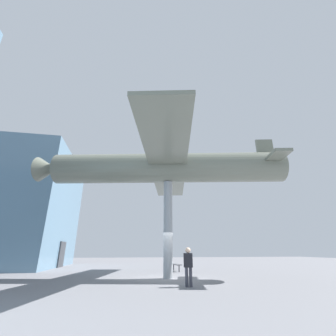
% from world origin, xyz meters
% --- Properties ---
extents(ground_plane, '(80.00, 80.00, 0.00)m').
position_xyz_m(ground_plane, '(0.00, 0.00, 0.00)').
color(ground_plane, slate).
extents(glass_pavilion_right, '(11.47, 11.28, 11.52)m').
position_xyz_m(glass_pavilion_right, '(10.69, 14.20, 5.47)').
color(glass_pavilion_right, '#60849E').
rests_on(glass_pavilion_right, ground_plane).
extents(support_pylon_central, '(0.55, 0.55, 5.67)m').
position_xyz_m(support_pylon_central, '(0.00, 0.00, 2.83)').
color(support_pylon_central, '#999EA3').
rests_on(support_pylon_central, ground_plane).
extents(suspended_airplane, '(15.36, 16.47, 2.95)m').
position_xyz_m(suspended_airplane, '(0.06, 0.32, 6.65)').
color(suspended_airplane, slate).
rests_on(suspended_airplane, support_pylon_central).
extents(visitor_person, '(0.33, 0.45, 1.63)m').
position_xyz_m(visitor_person, '(-3.11, -0.40, 0.93)').
color(visitor_person, '#383842').
rests_on(visitor_person, ground_plane).
extents(plaza_bench, '(1.80, 0.57, 0.50)m').
position_xyz_m(plaza_bench, '(4.70, -1.44, 0.44)').
color(plaza_bench, '#4C4C51').
rests_on(plaza_bench, ground_plane).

